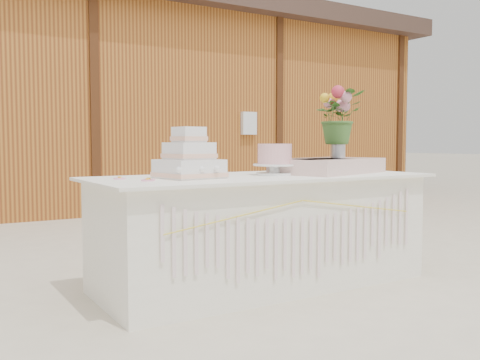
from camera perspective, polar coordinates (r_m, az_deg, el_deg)
ground at (r=3.85m, az=2.37°, el=-11.01°), size 80.00×80.00×0.00m
barn at (r=9.34m, az=-18.80°, el=7.95°), size 12.60×4.60×3.30m
cake_table at (r=3.77m, az=2.43°, el=-5.33°), size 2.40×1.00×0.77m
wedding_cake at (r=3.44m, az=-5.45°, el=2.05°), size 0.41×0.41×0.33m
pink_cake_stand at (r=3.78m, az=3.73°, el=2.41°), size 0.31×0.31×0.22m
satin_runner at (r=4.06m, az=9.41°, el=1.50°), size 0.99×0.75×0.11m
flower_vase at (r=4.20m, az=10.39°, el=3.38°), size 0.11×0.11×0.15m
bouquet at (r=4.21m, az=10.44°, el=7.27°), size 0.38×0.33×0.42m
loose_flowers at (r=3.37m, az=-11.77°, el=0.20°), size 0.23×0.39×0.02m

